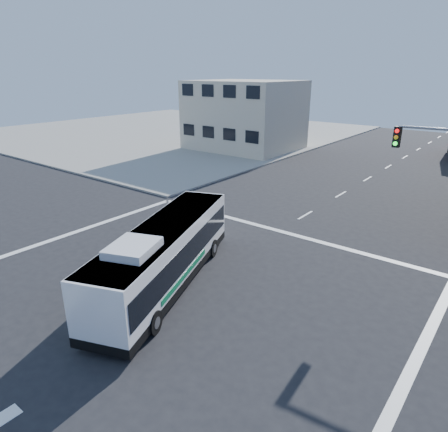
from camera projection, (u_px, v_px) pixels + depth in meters
The scene contains 4 objects.
ground at pixel (165, 297), 17.05m from camera, with size 120.00×120.00×0.00m, color black.
sidewalk_nw at pixel (169, 131), 63.13m from camera, with size 50.00×50.00×0.15m, color gray.
building_west at pixel (244, 116), 47.69m from camera, with size 12.06×10.06×8.00m.
transit_bus at pixel (165, 254), 17.52m from camera, with size 5.91×10.70×3.14m.
Camera 1 is at (11.10, -10.12, 9.14)m, focal length 32.00 mm.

